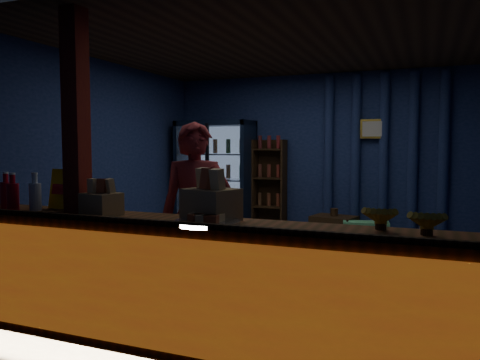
# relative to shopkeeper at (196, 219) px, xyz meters

# --- Properties ---
(ground) EXTENTS (4.60, 4.60, 0.00)m
(ground) POSITION_rel_shopkeeper_xyz_m (0.31, 1.26, -0.86)
(ground) COLOR #515154
(ground) RESTS_ON ground
(room_walls) EXTENTS (4.60, 4.60, 4.60)m
(room_walls) POSITION_rel_shopkeeper_xyz_m (0.31, 1.26, 0.71)
(room_walls) COLOR navy
(room_walls) RESTS_ON ground
(counter) EXTENTS (4.40, 0.57, 0.99)m
(counter) POSITION_rel_shopkeeper_xyz_m (0.31, -0.65, -0.38)
(counter) COLOR brown
(counter) RESTS_ON ground
(support_post) EXTENTS (0.16, 0.16, 2.60)m
(support_post) POSITION_rel_shopkeeper_xyz_m (-0.74, -0.64, 0.44)
(support_post) COLOR maroon
(support_post) RESTS_ON ground
(beverage_cooler) EXTENTS (1.20, 0.62, 1.90)m
(beverage_cooler) POSITION_rel_shopkeeper_xyz_m (-1.24, 3.18, 0.08)
(beverage_cooler) COLOR black
(beverage_cooler) RESTS_ON ground
(bottle_shelf) EXTENTS (0.50, 0.28, 1.60)m
(bottle_shelf) POSITION_rel_shopkeeper_xyz_m (-0.39, 3.32, -0.06)
(bottle_shelf) COLOR #3E2713
(bottle_shelf) RESTS_ON ground
(curtain_folds) EXTENTS (1.74, 0.14, 2.50)m
(curtain_folds) POSITION_rel_shopkeeper_xyz_m (1.31, 3.40, 0.44)
(curtain_folds) COLOR navy
(curtain_folds) RESTS_ON room_walls
(framed_picture) EXTENTS (0.36, 0.04, 0.28)m
(framed_picture) POSITION_rel_shopkeeper_xyz_m (1.16, 3.35, 0.89)
(framed_picture) COLOR gold
(framed_picture) RESTS_ON room_walls
(shopkeeper) EXTENTS (0.73, 0.62, 1.71)m
(shopkeeper) POSITION_rel_shopkeeper_xyz_m (0.00, 0.00, 0.00)
(shopkeeper) COLOR maroon
(shopkeeper) RESTS_ON ground
(green_chair) EXTENTS (0.67, 0.69, 0.54)m
(green_chair) POSITION_rel_shopkeeper_xyz_m (1.15, 2.70, -0.59)
(green_chair) COLOR #63C67B
(green_chair) RESTS_ON ground
(side_table) EXTENTS (0.66, 0.54, 0.64)m
(side_table) POSITION_rel_shopkeeper_xyz_m (0.71, 2.80, -0.59)
(side_table) COLOR #3E2713
(side_table) RESTS_ON ground
(yellow_sign) EXTENTS (0.44, 0.11, 0.35)m
(yellow_sign) POSITION_rel_shopkeeper_xyz_m (-0.97, -0.48, 0.27)
(yellow_sign) COLOR yellow
(yellow_sign) RESTS_ON counter
(soda_bottles) EXTENTS (0.43, 0.18, 0.32)m
(soda_bottles) POSITION_rel_shopkeeper_xyz_m (-1.37, -0.67, 0.22)
(soda_bottles) COLOR #B30B19
(soda_bottles) RESTS_ON counter
(snack_box_left) EXTENTS (0.44, 0.40, 0.39)m
(snack_box_left) POSITION_rel_shopkeeper_xyz_m (0.42, -0.57, 0.23)
(snack_box_left) COLOR #9D7D4C
(snack_box_left) RESTS_ON counter
(snack_box_centre) EXTENTS (0.31, 0.27, 0.29)m
(snack_box_centre) POSITION_rel_shopkeeper_xyz_m (-0.50, -0.66, 0.20)
(snack_box_centre) COLOR #9D7D4C
(snack_box_centre) RESTS_ON counter
(pastry_tray) EXTENTS (0.47, 0.47, 0.08)m
(pastry_tray) POSITION_rel_shopkeeper_xyz_m (0.47, -0.73, 0.12)
(pastry_tray) COLOR silver
(pastry_tray) RESTS_ON counter
(banana_bunches) EXTENTS (0.53, 0.31, 0.18)m
(banana_bunches) POSITION_rel_shopkeeper_xyz_m (1.76, -0.58, 0.18)
(banana_bunches) COLOR gold
(banana_bunches) RESTS_ON counter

